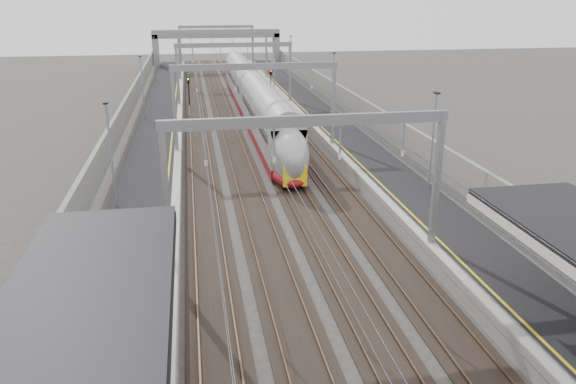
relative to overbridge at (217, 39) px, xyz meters
name	(u,v)px	position (x,y,z in m)	size (l,w,h in m)	color
platform_left	(157,147)	(-8.00, -55.00, -4.81)	(4.00, 120.00, 1.00)	black
platform_right	(342,139)	(8.00, -55.00, -4.81)	(4.00, 120.00, 1.00)	black
tracks	(252,148)	(0.00, -55.00, -5.26)	(11.40, 140.00, 0.20)	black
overhead_line	(243,67)	(0.00, -48.38, 0.83)	(13.00, 140.00, 6.60)	gray
overbridge	(217,39)	(0.00, 0.00, 0.00)	(22.00, 2.20, 6.90)	slate
wall_left	(117,136)	(-11.20, -55.00, -3.71)	(0.30, 120.00, 3.20)	slate
wall_right	(378,126)	(11.20, -55.00, -3.71)	(0.30, 120.00, 3.20)	slate
train	(256,105)	(1.50, -45.22, -3.30)	(2.57, 46.90, 4.08)	maroon
signal_green	(188,86)	(-5.20, -34.23, -2.89)	(0.32, 0.32, 3.48)	black
signal_red_near	(258,82)	(3.20, -32.53, -2.89)	(0.32, 0.32, 3.48)	black
signal_red_far	(271,77)	(5.40, -28.66, -2.89)	(0.32, 0.32, 3.48)	black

